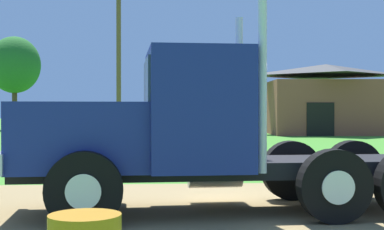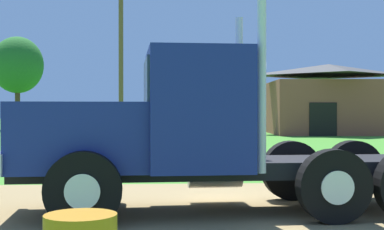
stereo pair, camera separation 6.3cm
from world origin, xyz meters
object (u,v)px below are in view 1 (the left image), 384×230
at_px(utility_pole_near, 119,54).
at_px(visitor_far_side, 239,137).
at_px(shed_building, 326,100).
at_px(truck_foreground_white, 181,137).

bearing_deg(utility_pole_near, visitor_far_side, -74.38).
xyz_separation_m(visitor_far_side, shed_building, (9.79, 23.65, 1.42)).
relative_size(truck_foreground_white, utility_pole_near, 0.81).
bearing_deg(visitor_far_side, shed_building, 67.51).
relative_size(truck_foreground_white, visitor_far_side, 4.20).
bearing_deg(shed_building, visitor_far_side, -112.49).
distance_m(visitor_far_side, shed_building, 25.63).
xyz_separation_m(visitor_far_side, utility_pole_near, (-4.42, 15.80, 3.88)).
distance_m(truck_foreground_white, visitor_far_side, 6.77).
bearing_deg(shed_building, truck_foreground_white, -111.28).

